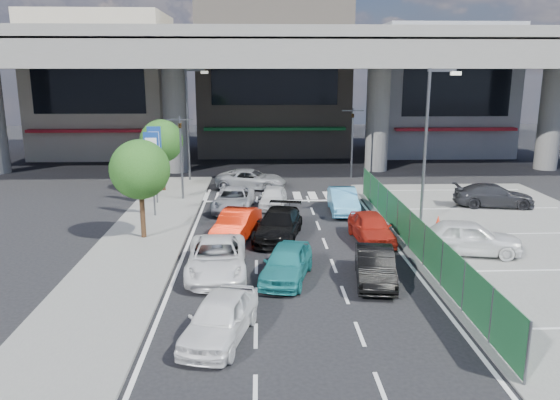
{
  "coord_description": "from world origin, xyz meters",
  "views": [
    {
      "loc": [
        -1.46,
        -21.25,
        7.91
      ],
      "look_at": [
        -0.46,
        4.23,
        1.82
      ],
      "focal_mm": 35.0,
      "sensor_mm": 36.0,
      "label": 1
    }
  ],
  "objects_px": {
    "traffic_light_left": "(181,137)",
    "tree_far": "(162,141)",
    "parked_sedan_dgrey": "(494,195)",
    "signboard_near": "(152,162)",
    "street_lamp_left": "(190,115)",
    "taxi_orange_right": "(371,227)",
    "traffic_light_right": "(353,125)",
    "hatch_black_mid_right": "(375,266)",
    "taxi_orange_left": "(237,224)",
    "sedan_white_front_mid": "(273,197)",
    "crossing_wagon_silver": "(251,179)",
    "street_lamp_right": "(429,134)",
    "signboard_far": "(155,154)",
    "wagon_silver_front_left": "(234,200)",
    "taxi_teal_mid": "(287,263)",
    "kei_truck_front_right": "(343,201)",
    "sedan_white_mid_left": "(217,258)",
    "parked_sedan_white": "(468,237)",
    "van_white_back_left": "(220,318)",
    "sedan_black_mid": "(279,225)",
    "tree_near": "(140,170)",
    "traffic_cone": "(438,222)"
  },
  "relations": [
    {
      "from": "signboard_far",
      "to": "wagon_silver_front_left",
      "type": "height_order",
      "value": "signboard_far"
    },
    {
      "from": "signboard_near",
      "to": "taxi_orange_left",
      "type": "relative_size",
      "value": 1.12
    },
    {
      "from": "taxi_orange_left",
      "to": "street_lamp_left",
      "type": "bearing_deg",
      "value": 119.94
    },
    {
      "from": "taxi_orange_left",
      "to": "parked_sedan_dgrey",
      "type": "bearing_deg",
      "value": 35.1
    },
    {
      "from": "street_lamp_left",
      "to": "sedan_white_front_mid",
      "type": "distance_m",
      "value": 10.68
    },
    {
      "from": "traffic_light_left",
      "to": "sedan_white_mid_left",
      "type": "height_order",
      "value": "traffic_light_left"
    },
    {
      "from": "taxi_teal_mid",
      "to": "wagon_silver_front_left",
      "type": "xyz_separation_m",
      "value": [
        -2.51,
        10.8,
        -0.05
      ]
    },
    {
      "from": "traffic_light_left",
      "to": "parked_sedan_dgrey",
      "type": "height_order",
      "value": "traffic_light_left"
    },
    {
      "from": "taxi_orange_left",
      "to": "van_white_back_left",
      "type": "bearing_deg",
      "value": -75.77
    },
    {
      "from": "street_lamp_right",
      "to": "kei_truck_front_right",
      "type": "height_order",
      "value": "street_lamp_right"
    },
    {
      "from": "tree_far",
      "to": "hatch_black_mid_right",
      "type": "height_order",
      "value": "tree_far"
    },
    {
      "from": "traffic_light_right",
      "to": "traffic_light_left",
      "type": "bearing_deg",
      "value": -149.11
    },
    {
      "from": "taxi_orange_right",
      "to": "crossing_wagon_silver",
      "type": "xyz_separation_m",
      "value": [
        -5.82,
        11.97,
        -0.03
      ]
    },
    {
      "from": "taxi_orange_right",
      "to": "traffic_light_right",
      "type": "bearing_deg",
      "value": 80.49
    },
    {
      "from": "signboard_near",
      "to": "kei_truck_front_right",
      "type": "relative_size",
      "value": 1.12
    },
    {
      "from": "sedan_white_front_mid",
      "to": "crossing_wagon_silver",
      "type": "xyz_separation_m",
      "value": [
        -1.36,
        5.27,
        0.04
      ]
    },
    {
      "from": "tree_near",
      "to": "wagon_silver_front_left",
      "type": "xyz_separation_m",
      "value": [
        4.07,
        5.39,
        -2.75
      ]
    },
    {
      "from": "signboard_near",
      "to": "street_lamp_left",
      "type": "bearing_deg",
      "value": 85.01
    },
    {
      "from": "signboard_near",
      "to": "sedan_white_mid_left",
      "type": "bearing_deg",
      "value": -65.21
    },
    {
      "from": "taxi_orange_left",
      "to": "sedan_black_mid",
      "type": "bearing_deg",
      "value": 11.81
    },
    {
      "from": "traffic_light_left",
      "to": "tree_far",
      "type": "bearing_deg",
      "value": 122.62
    },
    {
      "from": "sedan_white_mid_left",
      "to": "traffic_light_left",
      "type": "bearing_deg",
      "value": 101.11
    },
    {
      "from": "sedan_white_front_mid",
      "to": "parked_sedan_white",
      "type": "distance_m",
      "value": 12.11
    },
    {
      "from": "tree_far",
      "to": "van_white_back_left",
      "type": "xyz_separation_m",
      "value": [
        5.13,
        -20.63,
        -2.7
      ]
    },
    {
      "from": "traffic_light_left",
      "to": "taxi_orange_left",
      "type": "bearing_deg",
      "value": -65.51
    },
    {
      "from": "tree_far",
      "to": "taxi_orange_left",
      "type": "distance_m",
      "value": 12.04
    },
    {
      "from": "sedan_white_front_mid",
      "to": "crossing_wagon_silver",
      "type": "relative_size",
      "value": 0.77
    },
    {
      "from": "kei_truck_front_right",
      "to": "traffic_light_right",
      "type": "bearing_deg",
      "value": 79.72
    },
    {
      "from": "crossing_wagon_silver",
      "to": "signboard_near",
      "type": "bearing_deg",
      "value": 154.26
    },
    {
      "from": "van_white_back_left",
      "to": "hatch_black_mid_right",
      "type": "bearing_deg",
      "value": 51.87
    },
    {
      "from": "traffic_light_left",
      "to": "kei_truck_front_right",
      "type": "bearing_deg",
      "value": -19.3
    },
    {
      "from": "street_lamp_right",
      "to": "hatch_black_mid_right",
      "type": "bearing_deg",
      "value": -118.52
    },
    {
      "from": "taxi_teal_mid",
      "to": "street_lamp_left",
      "type": "bearing_deg",
      "value": 121.15
    },
    {
      "from": "street_lamp_right",
      "to": "taxi_orange_left",
      "type": "bearing_deg",
      "value": -168.4
    },
    {
      "from": "traffic_light_left",
      "to": "tree_near",
      "type": "height_order",
      "value": "traffic_light_left"
    },
    {
      "from": "hatch_black_mid_right",
      "to": "taxi_orange_left",
      "type": "xyz_separation_m",
      "value": [
        -5.48,
        5.82,
        0.03
      ]
    },
    {
      "from": "traffic_light_left",
      "to": "tree_far",
      "type": "distance_m",
      "value": 3.02
    },
    {
      "from": "sedan_white_front_mid",
      "to": "crossing_wagon_silver",
      "type": "height_order",
      "value": "crossing_wagon_silver"
    },
    {
      "from": "van_white_back_left",
      "to": "signboard_near",
      "type": "bearing_deg",
      "value": 122.04
    },
    {
      "from": "traffic_cone",
      "to": "tree_near",
      "type": "bearing_deg",
      "value": -176.53
    },
    {
      "from": "van_white_back_left",
      "to": "taxi_teal_mid",
      "type": "xyz_separation_m",
      "value": [
        2.25,
        4.72,
        -0.0
      ]
    },
    {
      "from": "traffic_light_right",
      "to": "sedan_white_mid_left",
      "type": "bearing_deg",
      "value": -113.68
    },
    {
      "from": "street_lamp_right",
      "to": "tree_near",
      "type": "height_order",
      "value": "street_lamp_right"
    },
    {
      "from": "tree_far",
      "to": "taxi_orange_right",
      "type": "bearing_deg",
      "value": -44.08
    },
    {
      "from": "signboard_far",
      "to": "sedan_black_mid",
      "type": "height_order",
      "value": "signboard_far"
    },
    {
      "from": "traffic_cone",
      "to": "wagon_silver_front_left",
      "type": "bearing_deg",
      "value": 156.69
    },
    {
      "from": "tree_near",
      "to": "sedan_white_front_mid",
      "type": "bearing_deg",
      "value": 43.15
    },
    {
      "from": "wagon_silver_front_left",
      "to": "crossing_wagon_silver",
      "type": "height_order",
      "value": "crossing_wagon_silver"
    },
    {
      "from": "street_lamp_right",
      "to": "crossing_wagon_silver",
      "type": "relative_size",
      "value": 1.68
    },
    {
      "from": "street_lamp_left",
      "to": "wagon_silver_front_left",
      "type": "height_order",
      "value": "street_lamp_left"
    }
  ]
}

